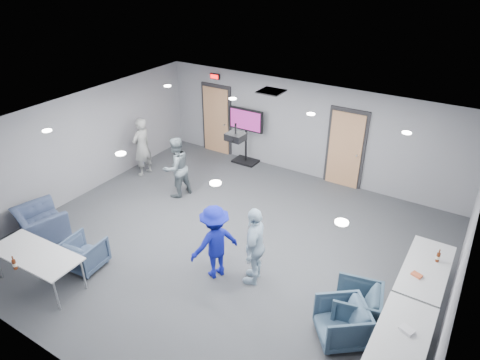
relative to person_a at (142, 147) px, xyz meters
The scene contains 28 objects.
floor 4.27m from the person_a, 21.35° to the right, with size 9.00×9.00×0.00m, color #323439.
ceiling 4.58m from the person_a, 21.35° to the right, with size 9.00×9.00×0.00m, color white.
wall_back 4.65m from the person_a, 32.40° to the left, with size 9.00×0.02×2.70m, color gray.
wall_front 6.78m from the person_a, 54.78° to the right, with size 9.00×0.02×2.70m, color gray.
wall_left 1.71m from the person_a, 111.48° to the right, with size 0.02×8.00×2.70m, color gray.
wall_right 8.55m from the person_a, 10.29° to the right, with size 0.02×8.00×2.70m, color gray.
door_left 2.60m from the person_a, 69.67° to the left, with size 1.06×0.17×2.24m.
door_right 5.65m from the person_a, 25.47° to the left, with size 1.06×0.17×2.24m.
exit_sign 3.03m from the person_a, 69.51° to the left, with size 0.32×0.08×0.16m.
hvac_diffuser 4.07m from the person_a, 20.56° to the left, with size 0.60×0.60×0.03m, color black.
downlights 4.57m from the person_a, 21.35° to the right, with size 6.18×3.78×0.02m.
person_a is the anchor object (origin of this frame).
person_b 1.65m from the person_a, 15.11° to the right, with size 0.80×0.62×1.64m, color slate.
person_c 5.47m from the person_a, 24.06° to the right, with size 0.97×0.40×1.66m, color #A9C3D9.
person_d 4.93m from the person_a, 30.45° to the right, with size 1.02×0.59×1.58m, color navy.
chair_right_b 7.41m from the person_a, 17.62° to the right, with size 0.79×0.81×0.74m, color #324757.
chair_right_c 7.50m from the person_a, 21.46° to the right, with size 0.77×0.80×0.72m, color #3E556C.
chair_front_a 4.18m from the person_a, 63.57° to the right, with size 0.72×0.74×0.67m, color #384861.
chair_front_b 3.56m from the person_a, 87.39° to the right, with size 1.08×0.94×0.70m, color #36425E.
table_right_a 7.97m from the person_a, ahead, with size 0.77×1.84×0.73m.
table_right_b 8.43m from the person_a, 20.31° to the right, with size 0.78×1.87×0.73m.
table_front_left 4.77m from the person_a, 71.60° to the right, with size 1.91×0.85×0.73m.
bottle_front 5.24m from the person_a, 72.20° to the right, with size 0.07×0.07×0.28m.
bottle_right 8.07m from the person_a, ahead, with size 0.07×0.07×0.27m.
snack_box 7.92m from the person_a, ahead, with size 0.18×0.12×0.04m, color #C15430.
wrapper 8.39m from the person_a, 18.96° to the right, with size 0.21×0.15×0.05m, color silver.
tv_stand 3.06m from the person_a, 46.56° to the left, with size 1.12×0.53×1.71m.
projector 4.27m from the person_a, 15.60° to the right, with size 0.39×0.37×0.36m.
Camera 1 is at (4.31, -6.42, 5.84)m, focal length 32.00 mm.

